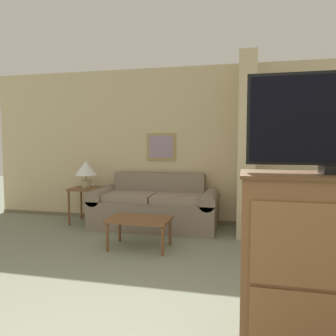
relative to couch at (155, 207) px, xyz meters
The scene contains 6 objects.
wall_back 1.30m from the couch, 34.43° to the left, with size 7.71×0.16×2.60m.
wall_partition_pillar 1.71m from the couch, ahead, with size 0.24×0.84×2.60m.
couch is the anchor object (origin of this frame).
coffee_table 1.05m from the couch, 85.39° to the right, with size 0.79×0.50×0.39m.
side_table 1.21m from the couch, behind, with size 0.48×0.48×0.60m.
table_lamp 1.33m from the couch, behind, with size 0.37×0.37×0.45m.
Camera 1 is at (0.65, -1.31, 1.35)m, focal length 35.00 mm.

